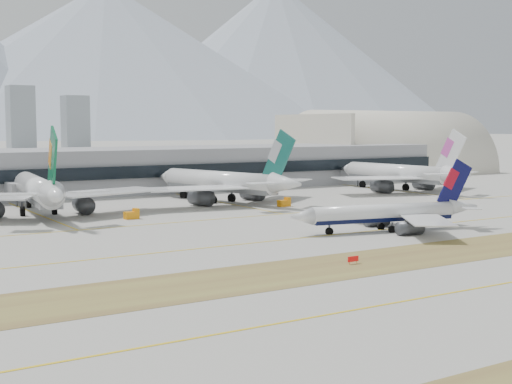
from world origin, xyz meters
TOP-DOWN VIEW (x-y plane):
  - ground at (0.00, 0.00)m, footprint 3000.00×3000.00m
  - apron_markings at (0.00, -53.95)m, footprint 360.00×122.22m
  - taxiing_airliner at (26.27, -6.97)m, footprint 46.51×39.90m
  - widebody_eva at (-31.59, 60.37)m, footprint 64.83×63.88m
  - widebody_cathay at (23.80, 61.81)m, footprint 60.69×60.50m
  - widebody_china_air at (94.86, 62.03)m, footprint 62.23×60.96m
  - terminal at (0.00, 114.84)m, footprint 280.00×43.10m
  - hangar at (154.56, 135.00)m, footprint 91.00×60.00m
  - hold_sign_left at (-4.82, -32.00)m, footprint 2.20×0.15m
  - gse_c at (33.41, 44.32)m, footprint 3.55×2.00m
  - gse_b at (-13.93, 41.69)m, footprint 3.55×2.00m

SIDE VIEW (x-z plane):
  - ground at x=0.00m, z-range 0.00..0.00m
  - apron_markings at x=0.00m, z-range -0.01..0.05m
  - hangar at x=154.56m, z-range -29.86..30.14m
  - hold_sign_left at x=-4.82m, z-range 0.20..1.55m
  - gse_c at x=33.41m, z-range -0.25..2.35m
  - gse_b at x=-13.93m, z-range -0.25..2.35m
  - taxiing_airliner at x=26.27m, z-range -4.07..11.66m
  - widebody_china_air at x=94.86m, z-range -5.20..17.01m
  - widebody_cathay at x=23.80m, z-range -5.22..17.05m
  - widebody_eva at x=-31.59m, z-range -5.45..17.82m
  - terminal at x=0.00m, z-range 0.00..15.00m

